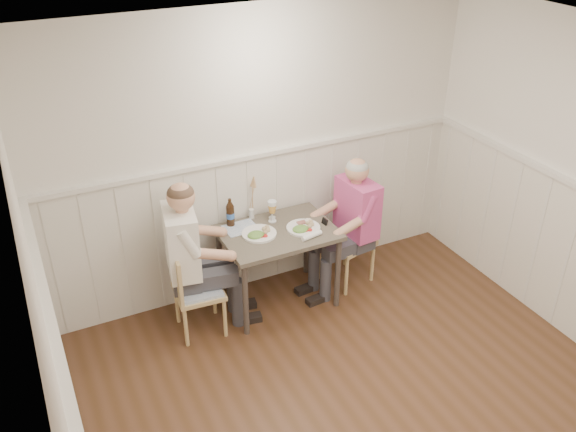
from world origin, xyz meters
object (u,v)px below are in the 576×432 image
object	(u,v)px
diner_cream	(189,268)
chair_right	(351,235)
man_in_pink	(352,233)
beer_bottle	(230,214)
grass_vase	(251,199)
chair_left	(192,288)
dining_table	(278,240)

from	to	relation	value
diner_cream	chair_right	bearing A→B (deg)	0.59
man_in_pink	beer_bottle	distance (m)	1.16
man_in_pink	beer_bottle	bearing A→B (deg)	163.65
diner_cream	beer_bottle	world-z (taller)	diner_cream
grass_vase	diner_cream	bearing A→B (deg)	-157.33
chair_left	beer_bottle	distance (m)	0.73
diner_cream	grass_vase	size ratio (longest dim) A/B	3.27
chair_right	diner_cream	xyz separation A→B (m)	(-1.59, -0.02, 0.11)
chair_left	man_in_pink	world-z (taller)	man_in_pink
dining_table	beer_bottle	xyz separation A→B (m)	(-0.33, 0.27, 0.21)
chair_right	chair_left	distance (m)	1.61
grass_vase	chair_right	bearing A→B (deg)	-16.94
chair_right	grass_vase	size ratio (longest dim) A/B	2.06
chair_right	man_in_pink	size ratio (longest dim) A/B	0.67
diner_cream	beer_bottle	bearing A→B (deg)	27.78
beer_bottle	diner_cream	bearing A→B (deg)	-152.22
diner_cream	dining_table	bearing A→B (deg)	-1.21
man_in_pink	chair_left	bearing A→B (deg)	-179.16
dining_table	beer_bottle	world-z (taller)	beer_bottle
chair_left	beer_bottle	size ratio (longest dim) A/B	3.16
man_in_pink	diner_cream	xyz separation A→B (m)	(-1.55, 0.06, 0.03)
chair_left	diner_cream	distance (m)	0.16
beer_bottle	chair_left	bearing A→B (deg)	-145.57
chair_right	man_in_pink	xyz separation A→B (m)	(-0.04, -0.08, 0.08)
dining_table	chair_right	distance (m)	0.80
chair_left	beer_bottle	bearing A→B (deg)	34.43
chair_left	diner_cream	xyz separation A→B (m)	(0.01, 0.08, 0.14)
chair_left	beer_bottle	world-z (taller)	beer_bottle
diner_cream	grass_vase	xyz separation A→B (m)	(0.69, 0.29, 0.35)
beer_bottle	grass_vase	bearing A→B (deg)	9.99
diner_cream	beer_bottle	xyz separation A→B (m)	(0.48, 0.25, 0.28)
chair_right	man_in_pink	bearing A→B (deg)	-119.42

